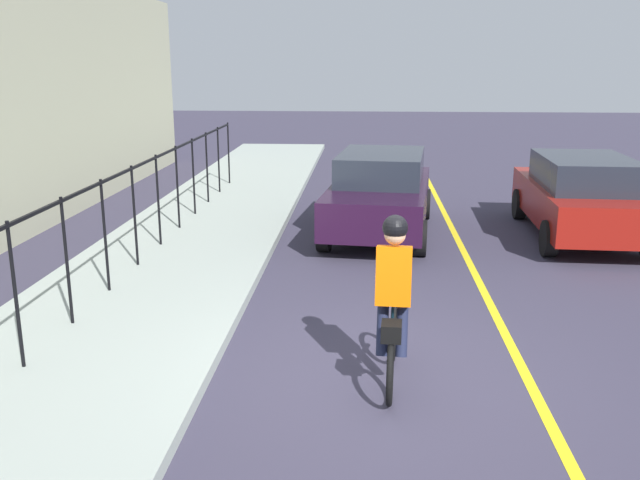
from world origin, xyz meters
name	(u,v)px	position (x,y,z in m)	size (l,w,h in m)	color
ground_plane	(379,379)	(0.00, 0.00, 0.00)	(80.00, 80.00, 0.00)	#353144
lane_line_centre	(530,383)	(0.00, -1.60, 0.00)	(36.00, 0.12, 0.01)	yellow
sidewalk	(71,363)	(0.00, 3.40, 0.07)	(40.00, 3.20, 0.15)	#95A098
iron_fence	(64,236)	(1.00, 3.80, 1.27)	(20.28, 0.04, 1.60)	black
cyclist_lead	(393,302)	(-0.10, -0.12, 0.91)	(1.71, 0.38, 1.83)	black
patrol_sedan	(581,195)	(6.41, -3.93, 0.82)	(4.47, 2.06, 1.58)	maroon
parked_sedan_rear	(380,192)	(6.52, -0.11, 0.82)	(4.57, 2.29, 1.58)	black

